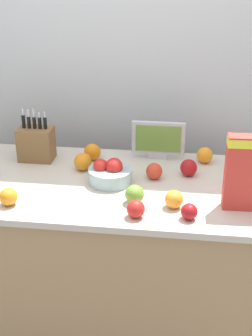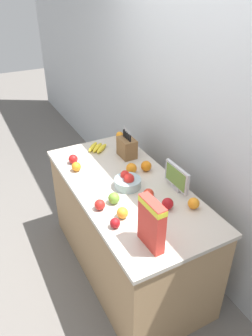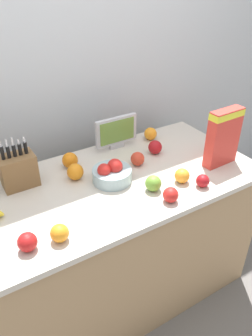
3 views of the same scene
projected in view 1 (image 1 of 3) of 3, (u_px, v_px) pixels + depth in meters
The scene contains 17 objects.
ground_plane at pixel (110, 323), 2.57m from camera, with size 14.00×14.00×0.00m, color slate.
wall_back at pixel (124, 63), 2.57m from camera, with size 9.00×0.06×2.60m.
counter at pixel (109, 258), 2.39m from camera, with size 1.64×0.78×0.87m.
knife_block at pixel (36, 143), 2.40m from camera, with size 0.17×0.12×0.28m.
small_monitor at pixel (158, 139), 2.40m from camera, with size 0.27×0.03×0.20m.
cereal_box at pixel (250, 170), 1.91m from camera, with size 0.21×0.07×0.33m.
fruit_bowl at pixel (110, 174), 2.18m from camera, with size 0.21×0.21×0.12m.
apple_leftmost at pixel (189, 168), 2.25m from camera, with size 0.08×0.08×0.08m, color #A31419.
apple_rightmost at pixel (189, 212), 1.89m from camera, with size 0.07×0.07×0.07m, color #A31419.
apple_by_knife_block at pixel (135, 194), 2.01m from camera, with size 0.08×0.08×0.08m, color #6B9E33.
apple_near_bananas at pixel (154, 171), 2.22m from camera, with size 0.08×0.08×0.08m, color red.
apple_front at pixel (136, 209), 1.90m from camera, with size 0.08×0.08×0.08m, color red.
orange_by_cereal at pixel (83, 162), 2.30m from camera, with size 0.09×0.09×0.09m, color orange.
orange_near_bowl at pixel (205, 155), 2.39m from camera, with size 0.08×0.08×0.08m, color orange.
orange_back_center at pixel (174, 199), 1.97m from camera, with size 0.08×0.08×0.08m, color orange.
orange_mid_right at pixel (92, 152), 2.41m from camera, with size 0.09×0.09×0.09m, color orange.
orange_mid_left at pixel (8, 197), 1.99m from camera, with size 0.08×0.08×0.08m, color orange.
Camera 1 is at (0.34, -1.94, 1.87)m, focal length 50.00 mm.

